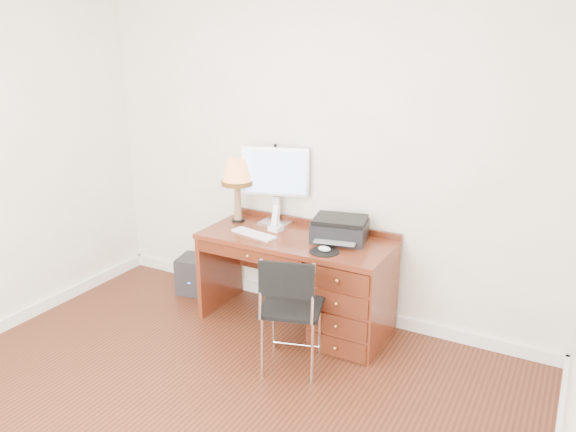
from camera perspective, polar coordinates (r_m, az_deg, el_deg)
The scene contains 12 objects.
ground at distance 3.69m, azimuth -10.05°, elevation -19.90°, with size 4.00×4.00×0.00m, color #3A180D.
room_shell at distance 4.07m, azimuth -4.43°, elevation -14.75°, with size 4.00×4.00×4.00m.
desk at distance 4.36m, azimuth 4.60°, elevation -6.98°, with size 1.50×0.67×0.75m.
monitor at distance 4.57m, azimuth -1.18°, elevation 4.09°, with size 0.55×0.25×0.64m.
keyboard at distance 4.41m, azimuth -3.48°, elevation -1.83°, with size 0.39×0.11×0.01m, color white.
mouse_pad at distance 4.07m, azimuth 3.71°, elevation -3.50°, with size 0.22×0.22×0.04m.
printer at distance 4.29m, azimuth 5.29°, elevation -1.32°, with size 0.46×0.39×0.18m.
leg_lamp at distance 4.64m, azimuth -5.20°, elevation 4.07°, with size 0.26×0.26×0.53m.
phone at distance 4.48m, azimuth -1.24°, elevation -0.75°, with size 0.11×0.11×0.21m.
pen_cup at distance 4.40m, azimuth 6.30°, elevation -1.46°, with size 0.07×0.07×0.09m, color black.
chair at distance 3.84m, azimuth -0.07°, elevation -8.71°, with size 0.51×0.51×0.86m.
equipment_box at distance 5.21m, azimuth -9.36°, elevation -5.86°, with size 0.29×0.29×0.33m, color black.
Camera 1 is at (1.90, -2.23, 2.25)m, focal length 35.00 mm.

